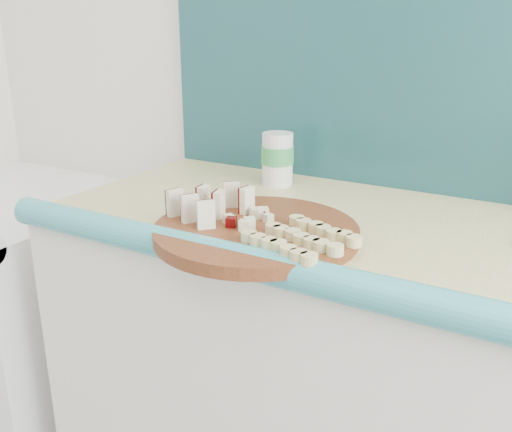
{
  "coord_description": "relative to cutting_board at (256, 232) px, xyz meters",
  "views": [
    {
      "loc": [
        0.03,
        0.43,
        1.3
      ],
      "look_at": [
        -0.48,
        1.31,
        0.95
      ],
      "focal_mm": 40.0,
      "sensor_mm": 36.0,
      "label": 1
    }
  ],
  "objects": [
    {
      "name": "porcelain_fixture",
      "position": [
        -0.97,
        0.19,
        -0.52
      ],
      "size": [
        0.7,
        0.72,
        0.84
      ],
      "color": "white",
      "rests_on": "ground"
    },
    {
      "name": "cutting_board",
      "position": [
        0.0,
        0.0,
        0.0
      ],
      "size": [
        0.49,
        0.49,
        0.02
      ],
      "primitive_type": "cylinder",
      "rotation": [
        0.0,
        0.0,
        -0.31
      ],
      "color": "#48250F",
      "rests_on": "kitchen_counter"
    },
    {
      "name": "apple_wedges",
      "position": [
        -0.11,
        0.0,
        0.04
      ],
      "size": [
        0.14,
        0.17,
        0.05
      ],
      "color": "beige",
      "rests_on": "cutting_board"
    },
    {
      "name": "apple_chunks",
      "position": [
        -0.02,
        0.01,
        0.02
      ],
      "size": [
        0.06,
        0.06,
        0.02
      ],
      "color": "#F8E8C6",
      "rests_on": "cutting_board"
    },
    {
      "name": "banana_slices",
      "position": [
        0.11,
        -0.04,
        0.02
      ],
      "size": [
        0.2,
        0.18,
        0.02
      ],
      "color": "#D0C27F",
      "rests_on": "cutting_board"
    },
    {
      "name": "canister",
      "position": [
        -0.14,
        0.35,
        0.06
      ],
      "size": [
        0.08,
        0.08,
        0.13
      ],
      "rotation": [
        0.0,
        0.0,
        -0.36
      ],
      "color": "silver",
      "rests_on": "kitchen_counter"
    }
  ]
}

